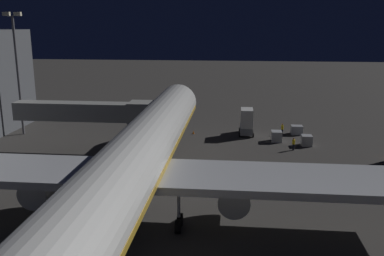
{
  "coord_description": "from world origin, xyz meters",
  "views": [
    {
      "loc": [
        -8.81,
        45.48,
        17.71
      ],
      "look_at": [
        -3.0,
        -11.24,
        3.5
      ],
      "focal_mm": 39.55,
      "sensor_mm": 36.0,
      "label": 1
    }
  ],
  "objects_px": {
    "ops_van": "(247,122)",
    "baggage_container_spare": "(276,136)",
    "ground_crew_under_port_wing": "(282,128)",
    "traffic_cone_nose_port": "(193,132)",
    "traffic_cone_nose_starboard": "(167,132)",
    "ground_crew_by_belt_loader": "(294,143)",
    "airliner_at_gate": "(128,172)",
    "jet_bridge": "(94,112)",
    "baggage_container_near_belt": "(297,130)",
    "apron_floodlight_mast": "(17,66)",
    "baggage_container_mid_row": "(307,140)"
  },
  "relations": [
    {
      "from": "apron_floodlight_mast",
      "to": "baggage_container_spare",
      "type": "relative_size",
      "value": 10.56
    },
    {
      "from": "ops_van",
      "to": "traffic_cone_nose_port",
      "type": "relative_size",
      "value": 8.37
    },
    {
      "from": "airliner_at_gate",
      "to": "traffic_cone_nose_starboard",
      "type": "relative_size",
      "value": 127.69
    },
    {
      "from": "baggage_container_spare",
      "to": "ground_crew_by_belt_loader",
      "type": "xyz_separation_m",
      "value": [
        -1.99,
        4.55,
        0.21
      ]
    },
    {
      "from": "ground_crew_by_belt_loader",
      "to": "baggage_container_near_belt",
      "type": "bearing_deg",
      "value": -100.4
    },
    {
      "from": "apron_floodlight_mast",
      "to": "baggage_container_spare",
      "type": "xyz_separation_m",
      "value": [
        -40.84,
        0.23,
        -10.33
      ]
    },
    {
      "from": "ops_van",
      "to": "baggage_container_spare",
      "type": "distance_m",
      "value": 5.84
    },
    {
      "from": "airliner_at_gate",
      "to": "ops_van",
      "type": "relative_size",
      "value": 15.26
    },
    {
      "from": "ops_van",
      "to": "baggage_container_spare",
      "type": "relative_size",
      "value": 2.51
    },
    {
      "from": "baggage_container_mid_row",
      "to": "traffic_cone_nose_port",
      "type": "xyz_separation_m",
      "value": [
        17.39,
        -4.96,
        -0.5
      ]
    },
    {
      "from": "traffic_cone_nose_starboard",
      "to": "baggage_container_spare",
      "type": "bearing_deg",
      "value": 170.01
    },
    {
      "from": "apron_floodlight_mast",
      "to": "traffic_cone_nose_starboard",
      "type": "bearing_deg",
      "value": -173.0
    },
    {
      "from": "jet_bridge",
      "to": "baggage_container_spare",
      "type": "relative_size",
      "value": 10.81
    },
    {
      "from": "ground_crew_under_port_wing",
      "to": "traffic_cone_nose_port",
      "type": "xyz_separation_m",
      "value": [
        14.46,
        1.24,
        -0.71
      ]
    },
    {
      "from": "baggage_container_near_belt",
      "to": "apron_floodlight_mast",
      "type": "bearing_deg",
      "value": 5.74
    },
    {
      "from": "baggage_container_mid_row",
      "to": "baggage_container_spare",
      "type": "bearing_deg",
      "value": -23.78
    },
    {
      "from": "apron_floodlight_mast",
      "to": "baggage_container_near_belt",
      "type": "xyz_separation_m",
      "value": [
        -44.53,
        -4.48,
        -10.42
      ]
    },
    {
      "from": "traffic_cone_nose_port",
      "to": "traffic_cone_nose_starboard",
      "type": "relative_size",
      "value": 1.0
    },
    {
      "from": "jet_bridge",
      "to": "baggage_container_spare",
      "type": "height_order",
      "value": "jet_bridge"
    },
    {
      "from": "baggage_container_spare",
      "to": "ground_crew_under_port_wing",
      "type": "height_order",
      "value": "ground_crew_under_port_wing"
    },
    {
      "from": "apron_floodlight_mast",
      "to": "ops_van",
      "type": "distance_m",
      "value": 37.56
    },
    {
      "from": "jet_bridge",
      "to": "traffic_cone_nose_port",
      "type": "height_order",
      "value": "jet_bridge"
    },
    {
      "from": "baggage_container_mid_row",
      "to": "ops_van",
      "type": "bearing_deg",
      "value": -31.26
    },
    {
      "from": "ground_crew_under_port_wing",
      "to": "jet_bridge",
      "type": "bearing_deg",
      "value": 22.94
    },
    {
      "from": "traffic_cone_nose_port",
      "to": "traffic_cone_nose_starboard",
      "type": "bearing_deg",
      "value": 0.0
    },
    {
      "from": "apron_floodlight_mast",
      "to": "baggage_container_spare",
      "type": "bearing_deg",
      "value": 179.67
    },
    {
      "from": "ground_crew_under_port_wing",
      "to": "traffic_cone_nose_starboard",
      "type": "height_order",
      "value": "ground_crew_under_port_wing"
    },
    {
      "from": "baggage_container_spare",
      "to": "traffic_cone_nose_port",
      "type": "xyz_separation_m",
      "value": [
        13.14,
        -3.09,
        -0.53
      ]
    },
    {
      "from": "ground_crew_under_port_wing",
      "to": "ops_van",
      "type": "bearing_deg",
      "value": 8.54
    },
    {
      "from": "jet_bridge",
      "to": "traffic_cone_nose_starboard",
      "type": "height_order",
      "value": "jet_bridge"
    },
    {
      "from": "ops_van",
      "to": "baggage_container_near_belt",
      "type": "bearing_deg",
      "value": -171.28
    },
    {
      "from": "airliner_at_gate",
      "to": "jet_bridge",
      "type": "distance_m",
      "value": 25.71
    },
    {
      "from": "jet_bridge",
      "to": "ground_crew_under_port_wing",
      "type": "bearing_deg",
      "value": -157.06
    },
    {
      "from": "baggage_container_near_belt",
      "to": "ops_van",
      "type": "bearing_deg",
      "value": 8.72
    },
    {
      "from": "apron_floodlight_mast",
      "to": "ops_van",
      "type": "height_order",
      "value": "apron_floodlight_mast"
    },
    {
      "from": "ops_van",
      "to": "ground_crew_by_belt_loader",
      "type": "height_order",
      "value": "ops_van"
    },
    {
      "from": "apron_floodlight_mast",
      "to": "baggage_container_mid_row",
      "type": "xyz_separation_m",
      "value": [
        -45.09,
        2.1,
        -10.36
      ]
    },
    {
      "from": "apron_floodlight_mast",
      "to": "ground_crew_under_port_wing",
      "type": "xyz_separation_m",
      "value": [
        -42.16,
        -4.1,
        -10.14
      ]
    },
    {
      "from": "ground_crew_by_belt_loader",
      "to": "traffic_cone_nose_port",
      "type": "distance_m",
      "value": 16.97
    },
    {
      "from": "airliner_at_gate",
      "to": "ground_crew_under_port_wing",
      "type": "relative_size",
      "value": 38.98
    },
    {
      "from": "airliner_at_gate",
      "to": "jet_bridge",
      "type": "height_order",
      "value": "airliner_at_gate"
    },
    {
      "from": "ops_van",
      "to": "baggage_container_near_belt",
      "type": "relative_size",
      "value": 2.49
    },
    {
      "from": "ground_crew_by_belt_loader",
      "to": "ground_crew_under_port_wing",
      "type": "relative_size",
      "value": 1.02
    },
    {
      "from": "ground_crew_by_belt_loader",
      "to": "traffic_cone_nose_port",
      "type": "height_order",
      "value": "ground_crew_by_belt_loader"
    },
    {
      "from": "apron_floodlight_mast",
      "to": "ground_crew_by_belt_loader",
      "type": "bearing_deg",
      "value": 173.64
    },
    {
      "from": "baggage_container_spare",
      "to": "ground_crew_under_port_wing",
      "type": "relative_size",
      "value": 1.02
    },
    {
      "from": "jet_bridge",
      "to": "traffic_cone_nose_port",
      "type": "distance_m",
      "value": 17.44
    },
    {
      "from": "baggage_container_spare",
      "to": "ground_crew_by_belt_loader",
      "type": "distance_m",
      "value": 4.97
    },
    {
      "from": "ops_van",
      "to": "baggage_container_spare",
      "type": "xyz_separation_m",
      "value": [
        -4.52,
        3.45,
        -1.33
      ]
    },
    {
      "from": "airliner_at_gate",
      "to": "apron_floodlight_mast",
      "type": "height_order",
      "value": "apron_floodlight_mast"
    }
  ]
}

